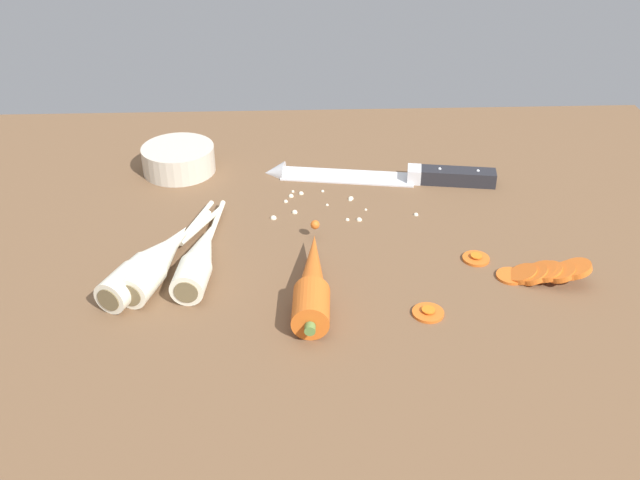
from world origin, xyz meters
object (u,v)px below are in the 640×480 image
(chefs_knife, at_px, (375,175))
(parsnip_mid_right, at_px, (145,266))
(parsnip_mid_left, at_px, (157,258))
(parsnip_back, at_px, (200,257))
(carrot_slice_stray_near, at_px, (428,312))
(carrot_slice_stray_mid, at_px, (476,257))
(parsnip_front, at_px, (160,259))
(prep_bowl, at_px, (179,158))
(whole_carrot, at_px, (312,280))
(carrot_slice_stack, at_px, (545,272))

(chefs_knife, height_order, parsnip_mid_right, parsnip_mid_right)
(parsnip_mid_left, xyz_separation_m, parsnip_back, (0.05, -0.00, -0.00))
(parsnip_mid_right, height_order, carrot_slice_stray_near, parsnip_mid_right)
(parsnip_mid_right, xyz_separation_m, carrot_slice_stray_mid, (0.41, 0.03, -0.02))
(parsnip_front, height_order, parsnip_back, same)
(parsnip_front, xyz_separation_m, prep_bowl, (-0.01, 0.28, 0.00))
(whole_carrot, relative_size, parsnip_mid_left, 1.08)
(whole_carrot, height_order, parsnip_mid_left, whole_carrot)
(parsnip_back, bearing_deg, chefs_knife, 44.48)
(parsnip_mid_right, bearing_deg, prep_bowl, 89.00)
(parsnip_mid_left, bearing_deg, parsnip_back, -0.58)
(chefs_knife, height_order, parsnip_mid_left, parsnip_mid_left)
(chefs_knife, bearing_deg, carrot_slice_stray_near, -85.53)
(whole_carrot, height_order, parsnip_mid_right, whole_carrot)
(chefs_knife, bearing_deg, parsnip_mid_right, -140.24)
(whole_carrot, distance_m, parsnip_front, 0.19)
(whole_carrot, height_order, prep_bowl, whole_carrot)
(carrot_slice_stack, bearing_deg, carrot_slice_stray_near, -158.15)
(parsnip_mid_left, distance_m, carrot_slice_stray_near, 0.33)
(parsnip_front, height_order, parsnip_mid_left, same)
(parsnip_back, height_order, carrot_slice_stray_near, parsnip_back)
(carrot_slice_stack, distance_m, prep_bowl, 0.57)
(parsnip_mid_right, height_order, carrot_slice_stray_mid, parsnip_mid_right)
(parsnip_back, relative_size, prep_bowl, 2.07)
(parsnip_mid_right, relative_size, parsnip_back, 0.96)
(carrot_slice_stray_near, bearing_deg, parsnip_mid_left, 162.73)
(parsnip_mid_right, bearing_deg, chefs_knife, 39.76)
(parsnip_front, bearing_deg, parsnip_mid_left, 141.05)
(carrot_slice_stack, bearing_deg, whole_carrot, -176.18)
(parsnip_front, relative_size, carrot_slice_stray_near, 6.46)
(parsnip_front, height_order, carrot_slice_stray_near, parsnip_front)
(carrot_slice_stack, height_order, carrot_slice_stray_near, carrot_slice_stack)
(parsnip_front, relative_size, prep_bowl, 2.13)
(carrot_slice_stray_mid, bearing_deg, chefs_knife, 114.85)
(parsnip_front, bearing_deg, parsnip_back, 2.68)
(chefs_knife, relative_size, parsnip_mid_right, 1.60)
(carrot_slice_stray_near, bearing_deg, parsnip_back, 159.75)
(chefs_knife, xyz_separation_m, carrot_slice_stray_mid, (0.10, -0.23, -0.00))
(whole_carrot, distance_m, carrot_slice_stray_near, 0.14)
(parsnip_front, height_order, carrot_slice_stray_mid, parsnip_front)
(parsnip_back, bearing_deg, whole_carrot, -22.52)
(whole_carrot, relative_size, carrot_slice_stray_near, 6.22)
(parsnip_mid_left, relative_size, carrot_slice_stack, 1.93)
(parsnip_mid_right, height_order, parsnip_back, same)
(chefs_knife, distance_m, parsnip_mid_right, 0.39)
(whole_carrot, xyz_separation_m, carrot_slice_stray_near, (0.13, -0.04, -0.02))
(whole_carrot, distance_m, carrot_slice_stack, 0.28)
(whole_carrot, relative_size, parsnip_mid_right, 1.04)
(parsnip_front, distance_m, parsnip_mid_left, 0.00)
(parsnip_mid_left, distance_m, parsnip_back, 0.05)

